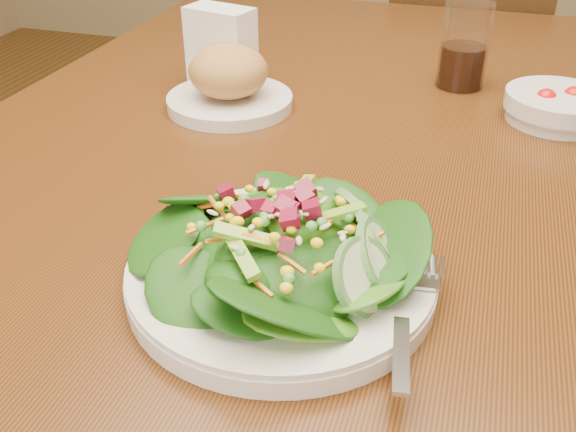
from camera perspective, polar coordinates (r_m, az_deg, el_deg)
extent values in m
cube|color=#512B11|center=(0.86, 1.55, 6.41)|extent=(0.90, 1.40, 0.04)
cylinder|color=#3C2111|center=(1.69, -5.46, 5.66)|extent=(0.07, 0.07, 0.71)
cylinder|color=#3C2111|center=(1.59, 21.62, 1.57)|extent=(0.07, 0.07, 0.71)
cube|color=#3C2111|center=(1.86, 14.43, 8.47)|extent=(0.39, 0.39, 0.04)
cylinder|color=#3C2111|center=(2.10, 18.32, 4.44)|extent=(0.04, 0.04, 0.37)
cylinder|color=#3C2111|center=(2.09, 9.46, 5.69)|extent=(0.04, 0.04, 0.37)
cylinder|color=#3C2111|center=(1.81, 18.43, -0.16)|extent=(0.04, 0.04, 0.37)
cylinder|color=#3C2111|center=(1.81, 8.20, 1.27)|extent=(0.04, 0.04, 0.37)
cube|color=#3C2111|center=(1.61, 15.21, 13.36)|extent=(0.36, 0.04, 0.42)
cylinder|color=silver|center=(0.57, -0.60, -5.25)|extent=(0.27, 0.27, 0.02)
ellipsoid|color=black|center=(0.55, -0.61, -2.85)|extent=(0.18, 0.18, 0.04)
cube|color=silver|center=(0.52, 10.69, -8.25)|extent=(0.05, 0.18, 0.01)
cylinder|color=silver|center=(0.93, -5.18, 10.10)|extent=(0.18, 0.18, 0.02)
ellipsoid|color=#A47443|center=(0.91, -5.32, 12.72)|extent=(0.11, 0.11, 0.07)
cylinder|color=silver|center=(0.95, 22.81, 8.92)|extent=(0.14, 0.14, 0.04)
sphere|color=red|center=(0.95, 23.99, 9.60)|extent=(0.03, 0.03, 0.03)
sphere|color=red|center=(0.93, 21.92, 9.57)|extent=(0.03, 0.03, 0.03)
cylinder|color=silver|center=(1.02, 15.41, 14.39)|extent=(0.07, 0.07, 0.13)
cylinder|color=black|center=(1.03, 15.16, 12.73)|extent=(0.06, 0.06, 0.06)
cube|color=white|center=(0.97, -5.93, 14.41)|extent=(0.10, 0.07, 0.12)
cube|color=white|center=(0.97, -5.97, 14.95)|extent=(0.09, 0.06, 0.10)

